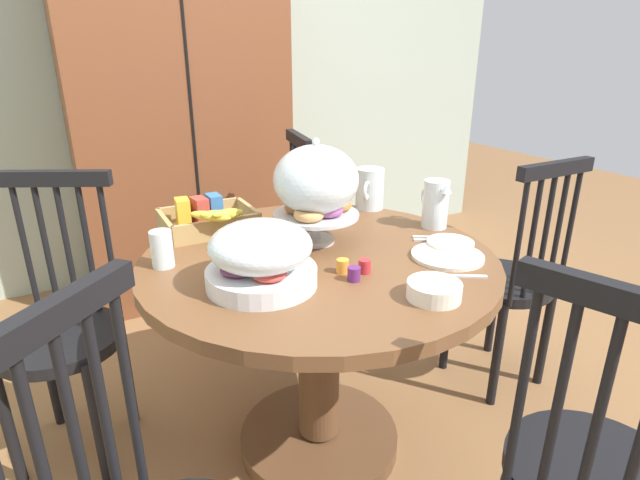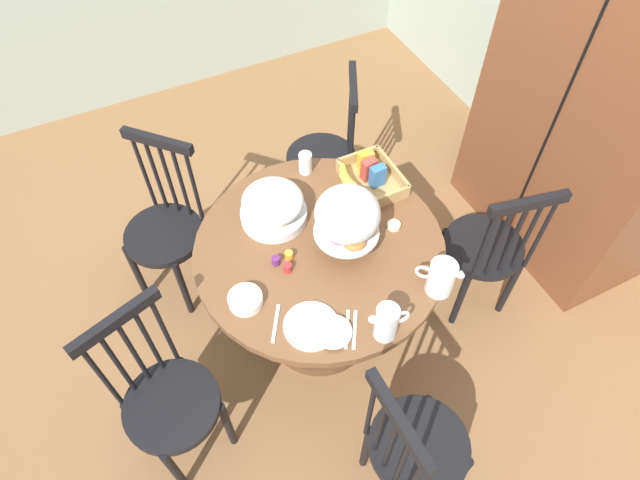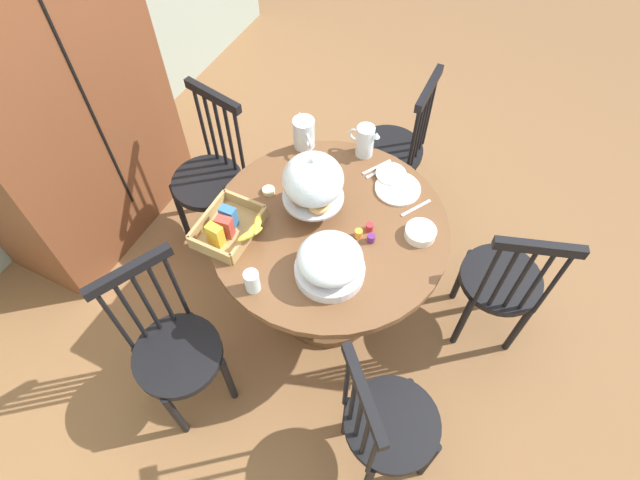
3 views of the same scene
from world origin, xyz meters
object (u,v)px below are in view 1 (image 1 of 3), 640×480
Objects in this scene: fruit_platter_covered at (261,256)px; drinking_glass at (162,249)px; china_plate_large at (447,256)px; pastry_stand_with_dome at (316,185)px; orange_juice_pitcher at (370,190)px; wooden_armoire at (179,119)px; windsor_chair_host_seat at (273,245)px; dining_table at (320,321)px; butter_dish at (287,219)px; windsor_chair_far_side at (507,283)px; milk_pitcher at (436,206)px; china_plate_small at (450,242)px; windsor_chair_near_window at (63,335)px; cereal_basket at (207,219)px; cereal_bowl at (434,290)px.

drinking_glass is (-0.21, 0.26, -0.03)m from fruit_platter_covered.
china_plate_large is at bearing -23.81° from drinking_glass.
pastry_stand_with_dome reaches higher than orange_juice_pitcher.
windsor_chair_host_seat is (0.23, -0.71, -0.53)m from wooden_armoire.
butter_dish is (0.04, 0.35, 0.25)m from dining_table.
windsor_chair_far_side is 2.83× the size of pastry_stand_with_dome.
fruit_platter_covered reaches higher than dining_table.
milk_pitcher reaches higher than orange_juice_pitcher.
orange_juice_pitcher is 2.72× the size of butter_dish.
china_plate_small is at bearing -53.86° from butter_dish.
windsor_chair_near_window is 3.09× the size of cereal_basket.
windsor_chair_near_window reaches higher than fruit_platter_covered.
windsor_chair_far_side is 1.07m from windsor_chair_host_seat.
china_plate_small is at bearing -75.26° from wooden_armoire.
orange_juice_pitcher is (0.41, 0.34, 0.31)m from dining_table.
windsor_chair_host_seat is 1.26m from cereal_bowl.
drinking_glass is (-0.49, 0.04, -0.14)m from pastry_stand_with_dome.
china_plate_large is (-0.15, -0.24, -0.07)m from milk_pitcher.
china_plate_large is 0.85m from drinking_glass.
windsor_chair_far_side is 5.63× the size of milk_pitcher.
china_plate_large is 3.67× the size of butter_dish.
fruit_platter_covered reaches higher than cereal_bowl.
windsor_chair_far_side is 5.97× the size of orange_juice_pitcher.
wooden_armoire reaches higher than orange_juice_pitcher.
pastry_stand_with_dome reaches higher than windsor_chair_far_side.
dining_table is 0.48m from cereal_bowl.
china_plate_small reaches higher than china_plate_large.
milk_pitcher is 0.80m from cereal_basket.
cereal_basket is 0.83m from china_plate_small.
dining_table is 0.85m from windsor_chair_far_side.
cereal_bowl is at bearing -72.97° from dining_table.
dining_table is 0.49m from china_plate_small.
cereal_basket is at bearing 160.50° from windsor_chair_far_side.
cereal_bowl is (-0.07, -1.22, 0.31)m from windsor_chair_host_seat.
fruit_platter_covered reaches higher than china_plate_large.
windsor_chair_host_seat is at bearing 65.60° from fruit_platter_covered.
fruit_platter_covered is 2.14× the size of cereal_bowl.
milk_pitcher is at bearing 57.81° from china_plate_large.
cereal_basket is 0.85m from cereal_bowl.
cereal_bowl is at bearing -84.15° from butter_dish.
cereal_basket is at bearing -3.09° from windsor_chair_near_window.
drinking_glass is (-0.93, 0.10, -0.02)m from milk_pitcher.
wooden_armoire reaches higher than cereal_bowl.
milk_pitcher is at bearing -70.67° from wooden_armoire.
china_plate_large is at bearing -122.19° from milk_pitcher.
milk_pitcher is at bearing 4.32° from dining_table.
windsor_chair_far_side reaches higher than milk_pitcher.
cereal_bowl is at bearing -130.39° from milk_pitcher.
china_plate_large is (-0.52, -0.19, 0.29)m from windsor_chair_far_side.
cereal_basket is 2.11× the size of china_plate_small.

